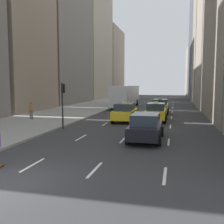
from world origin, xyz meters
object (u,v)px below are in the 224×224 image
at_px(traffic_light_pole, 63,98).
at_px(taxi_third, 160,106).
at_px(pedestrian_far_walking, 31,110).
at_px(taxi_second, 156,112).
at_px(taxi_lead, 125,112).
at_px(sedan_black_near, 146,127).
at_px(city_bus, 125,96).

bearing_deg(traffic_light_pole, taxi_third, 62.19).
bearing_deg(taxi_third, pedestrian_far_walking, -141.48).
bearing_deg(taxi_second, taxi_third, 90.00).
bearing_deg(taxi_lead, traffic_light_pole, -127.96).
xyz_separation_m(taxi_lead, pedestrian_far_walking, (-8.83, -1.52, 0.19)).
xyz_separation_m(sedan_black_near, city_bus, (-5.61, 23.15, 0.92)).
distance_m(sedan_black_near, traffic_light_pole, 7.47).
bearing_deg(pedestrian_far_walking, taxi_third, 38.52).
height_order(taxi_second, sedan_black_near, taxi_second).
height_order(city_bus, traffic_light_pole, traffic_light_pole).
bearing_deg(sedan_black_near, city_bus, 103.62).
relative_size(city_bus, traffic_light_pole, 3.23).
bearing_deg(city_bus, traffic_light_pole, -93.20).
xyz_separation_m(pedestrian_far_walking, traffic_light_pole, (4.88, -3.54, 1.34)).
height_order(sedan_black_near, traffic_light_pole, traffic_light_pole).
bearing_deg(traffic_light_pole, taxi_lead, 52.04).
height_order(taxi_lead, pedestrian_far_walking, taxi_lead).
relative_size(taxi_second, city_bus, 0.38).
relative_size(sedan_black_near, traffic_light_pole, 1.28).
xyz_separation_m(city_bus, traffic_light_pole, (-1.14, -20.36, 0.62)).
relative_size(taxi_lead, sedan_black_near, 0.95).
height_order(taxi_lead, city_bus, city_bus).
xyz_separation_m(taxi_third, traffic_light_pole, (-6.75, -12.80, 1.53)).
height_order(taxi_lead, taxi_third, same).
xyz_separation_m(taxi_second, pedestrian_far_walking, (-11.63, -2.52, 0.19)).
height_order(taxi_third, sedan_black_near, taxi_third).
bearing_deg(traffic_light_pole, taxi_second, 41.94).
xyz_separation_m(taxi_third, pedestrian_far_walking, (-11.63, -9.25, 0.19)).
xyz_separation_m(taxi_lead, taxi_second, (2.80, 1.00, 0.00)).
bearing_deg(traffic_light_pole, city_bus, 86.80).
xyz_separation_m(city_bus, pedestrian_far_walking, (-6.01, -16.82, -0.72)).
height_order(taxi_lead, taxi_second, same).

